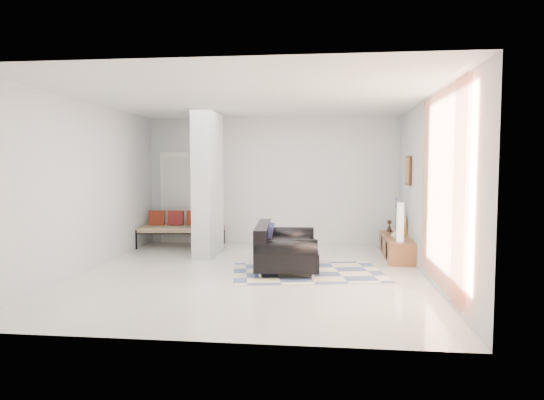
# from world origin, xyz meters

# --- Properties ---
(floor) EXTENTS (6.00, 6.00, 0.00)m
(floor) POSITION_xyz_m (0.00, 0.00, 0.00)
(floor) COLOR beige
(floor) RESTS_ON ground
(ceiling) EXTENTS (6.00, 6.00, 0.00)m
(ceiling) POSITION_xyz_m (0.00, 0.00, 2.80)
(ceiling) COLOR white
(ceiling) RESTS_ON wall_back
(wall_back) EXTENTS (6.00, 0.00, 6.00)m
(wall_back) POSITION_xyz_m (0.00, 3.00, 1.40)
(wall_back) COLOR silver
(wall_back) RESTS_ON ground
(wall_front) EXTENTS (6.00, 0.00, 6.00)m
(wall_front) POSITION_xyz_m (0.00, -3.00, 1.40)
(wall_front) COLOR silver
(wall_front) RESTS_ON ground
(wall_left) EXTENTS (0.00, 6.00, 6.00)m
(wall_left) POSITION_xyz_m (-2.75, 0.00, 1.40)
(wall_left) COLOR silver
(wall_left) RESTS_ON ground
(wall_right) EXTENTS (0.00, 6.00, 6.00)m
(wall_right) POSITION_xyz_m (2.75, 0.00, 1.40)
(wall_right) COLOR silver
(wall_right) RESTS_ON ground
(partition_column) EXTENTS (0.35, 1.20, 2.80)m
(partition_column) POSITION_xyz_m (-1.10, 1.60, 1.40)
(partition_column) COLOR silver
(partition_column) RESTS_ON floor
(hallway_door) EXTENTS (0.85, 0.06, 2.04)m
(hallway_door) POSITION_xyz_m (-2.10, 2.96, 1.02)
(hallway_door) COLOR white
(hallway_door) RESTS_ON floor
(curtain) EXTENTS (0.00, 2.55, 2.55)m
(curtain) POSITION_xyz_m (2.67, -1.15, 1.45)
(curtain) COLOR #FC7742
(curtain) RESTS_ON wall_right
(wall_art) EXTENTS (0.04, 0.45, 0.55)m
(wall_art) POSITION_xyz_m (2.72, 1.70, 1.65)
(wall_art) COLOR #3F1F11
(wall_art) RESTS_ON wall_right
(media_console) EXTENTS (0.45, 1.75, 0.80)m
(media_console) POSITION_xyz_m (2.52, 1.70, 0.20)
(media_console) COLOR brown
(media_console) RESTS_ON floor
(loveseat) EXTENTS (1.12, 1.78, 0.76)m
(loveseat) POSITION_xyz_m (0.47, 0.46, 0.35)
(loveseat) COLOR silver
(loveseat) RESTS_ON floor
(daybed) EXTENTS (1.87, 0.97, 0.77)m
(daybed) POSITION_xyz_m (-1.93, 2.47, 0.42)
(daybed) COLOR black
(daybed) RESTS_ON floor
(area_rug) EXTENTS (2.67, 2.02, 0.01)m
(area_rug) POSITION_xyz_m (0.90, 0.20, 0.01)
(area_rug) COLOR beige
(area_rug) RESTS_ON floor
(cylinder_lamp) EXTENTS (0.13, 0.13, 0.69)m
(cylinder_lamp) POSITION_xyz_m (2.50, 1.09, 0.74)
(cylinder_lamp) COLOR white
(cylinder_lamp) RESTS_ON media_console
(bronze_figurine) EXTENTS (0.13, 0.13, 0.24)m
(bronze_figurine) POSITION_xyz_m (2.47, 2.34, 0.52)
(bronze_figurine) COLOR black
(bronze_figurine) RESTS_ON media_console
(vase) EXTENTS (0.18, 0.18, 0.17)m
(vase) POSITION_xyz_m (2.47, 1.43, 0.48)
(vase) COLOR silver
(vase) RESTS_ON media_console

